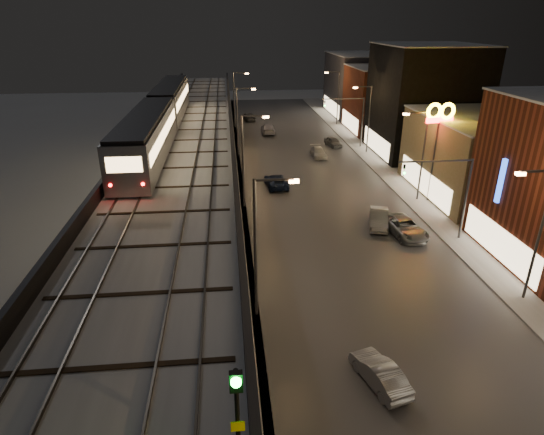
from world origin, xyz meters
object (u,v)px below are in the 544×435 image
subway_train (161,115)px  car_onc_white (318,153)px  car_mid_silver (276,182)px  car_mid_dark (268,129)px  car_far_white (248,117)px  car_onc_silver (379,219)px  car_near_white (380,374)px  car_onc_red (333,142)px  car_onc_dark (405,228)px  rail_signal (237,400)px

subway_train → car_onc_white: size_ratio=8.37×
car_mid_silver → car_mid_dark: (1.43, 25.48, 0.12)m
car_far_white → car_onc_silver: bearing=84.6°
car_near_white → car_onc_red: car_onc_red is taller
car_mid_silver → car_near_white: bearing=88.7°
car_far_white → car_onc_silver: size_ratio=0.97×
car_onc_silver → car_onc_red: car_onc_silver is taller
car_onc_dark → car_onc_red: bearing=81.2°
car_mid_dark → rail_signal: bearing=85.6°
car_far_white → car_onc_white: bearing=91.9°
car_onc_red → car_onc_silver: bearing=-104.8°
car_onc_dark → car_onc_red: size_ratio=1.34×
car_near_white → car_onc_white: (4.85, 40.95, -0.02)m
car_onc_white → car_onc_red: bearing=57.6°
car_onc_red → rail_signal: bearing=-115.9°
car_onc_silver → car_onc_dark: (1.64, -1.94, -0.01)m
subway_train → car_onc_silver: size_ratio=8.05×
subway_train → rail_signal: (6.40, -37.50, 0.36)m
car_onc_red → car_mid_silver: bearing=-132.1°
car_onc_dark → rail_signal: bearing=-127.9°
car_mid_dark → car_far_white: car_mid_dark is taller
subway_train → car_mid_dark: (12.97, 26.70, -7.63)m
car_near_white → car_onc_dark: (7.56, 16.60, 0.09)m
car_onc_silver → car_onc_red: size_ratio=1.14×
car_onc_dark → car_onc_white: 24.50m
car_near_white → car_onc_white: bearing=-113.1°
car_mid_silver → car_onc_dark: bearing=120.9°
car_near_white → car_mid_silver: (-2.04, 29.75, 0.00)m
car_onc_silver → car_onc_white: car_onc_silver is taller
subway_train → car_onc_red: size_ratio=9.19×
car_onc_silver → car_onc_dark: 2.54m
subway_train → car_onc_dark: (21.14, -11.93, -7.66)m
car_mid_silver → car_onc_silver: 13.74m
subway_train → car_onc_dark: subway_train is taller
car_mid_dark → subway_train: bearing=65.5°
car_onc_white → car_far_white: bearing=107.7°
car_mid_dark → car_onc_white: bearing=112.4°
car_onc_red → car_far_white: bearing=109.8°
car_mid_silver → car_onc_red: size_ratio=1.18×
subway_train → car_onc_white: subway_train is taller
car_near_white → car_onc_silver: (5.92, 18.54, 0.10)m
rail_signal → car_near_white: (7.18, 8.97, -8.11)m
subway_train → car_far_white: bearing=74.4°
car_mid_silver → car_onc_white: bearing=-126.8°
rail_signal → car_far_white: 74.98m
car_mid_dark → car_onc_white: car_mid_dark is taller
rail_signal → car_onc_white: 51.99m
subway_train → car_mid_silver: 13.96m
car_far_white → car_mid_silver: bearing=75.5°
subway_train → car_mid_silver: bearing=6.0°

